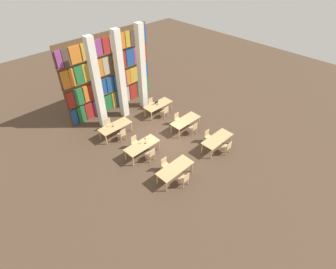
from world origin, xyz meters
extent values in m
plane|color=#4C3828|center=(0.00, 0.00, 0.00)|extent=(40.00, 40.00, 0.00)
cube|color=brown|center=(0.00, 5.54, 2.75)|extent=(6.85, 0.06, 5.50)
cube|color=brown|center=(0.00, 5.54, 0.01)|extent=(6.85, 0.35, 0.03)
cube|color=navy|center=(-3.14, 5.50, 0.63)|extent=(0.37, 0.20, 1.20)
cube|color=#236B38|center=(-2.61, 5.50, 0.63)|extent=(0.54, 0.20, 1.20)
cube|color=maroon|center=(-2.01, 5.50, 0.63)|extent=(0.60, 0.20, 1.20)
cube|color=#84387A|center=(-1.49, 5.50, 0.63)|extent=(0.35, 0.20, 1.20)
cube|color=navy|center=(-1.02, 5.50, 0.63)|extent=(0.54, 0.20, 1.20)
cube|color=#236B38|center=(-0.44, 5.50, 0.63)|extent=(0.56, 0.20, 1.20)
cube|color=#B7932D|center=(0.04, 5.50, 0.63)|extent=(0.28, 0.20, 1.20)
cube|color=navy|center=(0.51, 5.50, 0.63)|extent=(0.58, 0.20, 1.20)
cube|color=tan|center=(1.15, 5.50, 0.63)|extent=(0.60, 0.20, 1.20)
cube|color=maroon|center=(1.86, 5.50, 0.63)|extent=(0.68, 0.20, 1.20)
cube|color=#236B38|center=(2.56, 5.50, 0.63)|extent=(0.60, 0.20, 1.20)
cube|color=#236B38|center=(3.14, 5.50, 0.63)|extent=(0.46, 0.20, 1.20)
cube|color=brown|center=(0.00, 5.54, 1.39)|extent=(6.85, 0.35, 0.03)
cube|color=maroon|center=(-3.09, 5.50, 1.95)|extent=(0.48, 0.20, 1.09)
cube|color=#236B38|center=(-2.52, 5.50, 1.95)|extent=(0.59, 0.20, 1.09)
cube|color=orange|center=(-1.99, 5.50, 1.95)|extent=(0.30, 0.20, 1.09)
cube|color=maroon|center=(-1.62, 5.50, 1.95)|extent=(0.30, 0.20, 1.09)
cube|color=tan|center=(-1.28, 5.50, 1.95)|extent=(0.26, 0.20, 1.09)
cube|color=navy|center=(-0.74, 5.50, 1.95)|extent=(0.66, 0.20, 1.09)
cube|color=navy|center=(-0.08, 5.50, 1.95)|extent=(0.52, 0.20, 1.09)
cube|color=navy|center=(0.50, 5.50, 1.95)|extent=(0.51, 0.20, 1.09)
cube|color=#84387A|center=(1.05, 5.50, 1.95)|extent=(0.51, 0.20, 1.09)
cube|color=orange|center=(1.52, 5.50, 1.95)|extent=(0.35, 0.20, 1.09)
cube|color=#B7932D|center=(2.03, 5.50, 1.95)|extent=(0.62, 0.20, 1.09)
cube|color=#B7932D|center=(2.66, 5.50, 1.95)|extent=(0.58, 0.20, 1.09)
cube|color=navy|center=(3.20, 5.50, 1.95)|extent=(0.35, 0.20, 1.09)
cube|color=brown|center=(0.00, 5.54, 2.77)|extent=(6.85, 0.35, 0.03)
cube|color=orange|center=(-3.08, 5.50, 3.36)|extent=(0.49, 0.20, 1.16)
cube|color=orange|center=(-2.66, 5.50, 3.36)|extent=(0.30, 0.20, 1.16)
cube|color=#236B38|center=(-2.18, 5.50, 3.36)|extent=(0.52, 0.20, 1.16)
cube|color=#B7932D|center=(-1.66, 5.50, 3.36)|extent=(0.45, 0.20, 1.16)
cube|color=#84387A|center=(-1.09, 5.50, 3.36)|extent=(0.65, 0.20, 1.16)
cube|color=orange|center=(-0.59, 5.50, 3.36)|extent=(0.30, 0.20, 1.16)
cube|color=tan|center=(-0.19, 5.50, 3.36)|extent=(0.45, 0.20, 1.16)
cube|color=#47382D|center=(0.19, 5.50, 3.36)|extent=(0.25, 0.20, 1.16)
cube|color=#B7932D|center=(0.64, 5.50, 3.36)|extent=(0.51, 0.20, 1.16)
cube|color=maroon|center=(1.20, 5.50, 3.36)|extent=(0.51, 0.20, 1.16)
cube|color=navy|center=(1.84, 5.50, 3.36)|extent=(0.65, 0.20, 1.16)
cube|color=#84387A|center=(2.43, 5.50, 3.36)|extent=(0.48, 0.20, 1.16)
cube|color=#236B38|center=(2.82, 5.50, 3.36)|extent=(0.26, 0.20, 1.16)
cube|color=maroon|center=(3.15, 5.50, 3.36)|extent=(0.33, 0.20, 1.16)
cube|color=brown|center=(0.00, 5.54, 4.14)|extent=(6.85, 0.35, 0.03)
cube|color=#84387A|center=(-3.15, 5.50, 4.67)|extent=(0.35, 0.20, 1.04)
cube|color=#47382D|center=(-2.73, 5.50, 4.67)|extent=(0.43, 0.20, 1.04)
cube|color=orange|center=(-2.12, 5.50, 4.67)|extent=(0.69, 0.20, 1.04)
cube|color=#B7932D|center=(-1.56, 5.50, 4.67)|extent=(0.29, 0.20, 1.04)
cube|color=orange|center=(-1.13, 5.50, 4.67)|extent=(0.45, 0.20, 1.04)
cube|color=#84387A|center=(-0.56, 5.50, 4.67)|extent=(0.57, 0.20, 1.04)
cube|color=maroon|center=(0.05, 5.50, 4.67)|extent=(0.49, 0.20, 1.04)
cube|color=tan|center=(0.54, 5.50, 4.67)|extent=(0.35, 0.20, 1.04)
cube|color=orange|center=(0.98, 5.50, 4.67)|extent=(0.45, 0.20, 1.04)
cube|color=orange|center=(1.38, 5.50, 4.67)|extent=(0.30, 0.20, 1.04)
cube|color=#B7932D|center=(1.78, 5.50, 4.67)|extent=(0.36, 0.20, 1.04)
cube|color=#47382D|center=(2.15, 5.50, 4.67)|extent=(0.28, 0.20, 1.04)
cube|color=tan|center=(2.55, 5.50, 4.67)|extent=(0.39, 0.20, 1.04)
cube|color=navy|center=(3.08, 5.50, 4.67)|extent=(0.59, 0.20, 1.04)
cube|color=silver|center=(-1.78, 4.15, 3.00)|extent=(0.45, 0.45, 6.00)
cube|color=silver|center=(0.00, 4.15, 3.00)|extent=(0.45, 0.45, 6.00)
cube|color=silver|center=(1.78, 4.15, 3.00)|extent=(0.45, 0.45, 6.00)
cube|color=tan|center=(-1.76, -2.59, 0.73)|extent=(2.10, 0.86, 0.04)
cylinder|color=tan|center=(-2.72, -2.94, 0.35)|extent=(0.07, 0.07, 0.71)
cylinder|color=tan|center=(-0.79, -2.94, 0.35)|extent=(0.07, 0.07, 0.71)
cylinder|color=tan|center=(-2.72, -2.24, 0.35)|extent=(0.07, 0.07, 0.71)
cylinder|color=tan|center=(-0.79, -2.24, 0.35)|extent=(0.07, 0.07, 0.71)
cylinder|color=tan|center=(-1.96, -3.07, 0.21)|extent=(0.04, 0.04, 0.42)
cylinder|color=tan|center=(-1.60, -3.07, 0.21)|extent=(0.04, 0.04, 0.42)
cylinder|color=tan|center=(-1.96, -3.41, 0.21)|extent=(0.04, 0.04, 0.42)
cylinder|color=tan|center=(-1.60, -3.41, 0.21)|extent=(0.04, 0.04, 0.42)
cube|color=tan|center=(-1.78, -3.24, 0.44)|extent=(0.42, 0.40, 0.04)
cube|color=tan|center=(-1.78, -3.42, 0.67)|extent=(0.40, 0.03, 0.42)
cylinder|color=tan|center=(-1.60, -2.11, 0.21)|extent=(0.04, 0.04, 0.42)
cylinder|color=tan|center=(-1.96, -2.11, 0.21)|extent=(0.04, 0.04, 0.42)
cylinder|color=tan|center=(-1.60, -1.77, 0.21)|extent=(0.04, 0.04, 0.42)
cylinder|color=tan|center=(-1.96, -1.77, 0.21)|extent=(0.04, 0.04, 0.42)
cube|color=tan|center=(-1.78, -1.94, 0.44)|extent=(0.42, 0.40, 0.04)
cube|color=tan|center=(-1.78, -1.75, 0.67)|extent=(0.40, 0.03, 0.42)
cube|color=tan|center=(1.77, -2.67, 0.73)|extent=(2.10, 0.86, 0.04)
cylinder|color=tan|center=(0.81, -3.02, 0.35)|extent=(0.07, 0.07, 0.71)
cylinder|color=tan|center=(2.74, -3.02, 0.35)|extent=(0.07, 0.07, 0.71)
cylinder|color=tan|center=(0.81, -2.32, 0.35)|extent=(0.07, 0.07, 0.71)
cylinder|color=tan|center=(2.74, -2.32, 0.35)|extent=(0.07, 0.07, 0.71)
cylinder|color=tan|center=(1.64, -3.15, 0.21)|extent=(0.04, 0.04, 0.42)
cylinder|color=tan|center=(2.00, -3.15, 0.21)|extent=(0.04, 0.04, 0.42)
cylinder|color=tan|center=(1.64, -3.49, 0.21)|extent=(0.04, 0.04, 0.42)
cylinder|color=tan|center=(2.00, -3.49, 0.21)|extent=(0.04, 0.04, 0.42)
cube|color=tan|center=(1.82, -3.32, 0.44)|extent=(0.42, 0.40, 0.04)
cube|color=tan|center=(1.82, -3.50, 0.67)|extent=(0.40, 0.03, 0.42)
cylinder|color=tan|center=(2.00, -2.19, 0.21)|extent=(0.04, 0.04, 0.42)
cylinder|color=tan|center=(1.64, -2.19, 0.21)|extent=(0.04, 0.04, 0.42)
cylinder|color=tan|center=(2.00, -1.85, 0.21)|extent=(0.04, 0.04, 0.42)
cylinder|color=tan|center=(1.64, -1.85, 0.21)|extent=(0.04, 0.04, 0.42)
cube|color=tan|center=(1.82, -2.02, 0.44)|extent=(0.42, 0.40, 0.04)
cube|color=tan|center=(1.82, -1.83, 0.67)|extent=(0.40, 0.03, 0.42)
cube|color=tan|center=(-1.82, 0.03, 0.73)|extent=(2.10, 0.86, 0.04)
cylinder|color=tan|center=(-2.79, -0.32, 0.35)|extent=(0.07, 0.07, 0.71)
cylinder|color=tan|center=(-0.85, -0.32, 0.35)|extent=(0.07, 0.07, 0.71)
cylinder|color=tan|center=(-2.79, 0.38, 0.35)|extent=(0.07, 0.07, 0.71)
cylinder|color=tan|center=(-0.85, 0.38, 0.35)|extent=(0.07, 0.07, 0.71)
cylinder|color=tan|center=(-1.96, -0.45, 0.21)|extent=(0.04, 0.04, 0.42)
cylinder|color=tan|center=(-1.60, -0.45, 0.21)|extent=(0.04, 0.04, 0.42)
cylinder|color=tan|center=(-1.96, -0.79, 0.21)|extent=(0.04, 0.04, 0.42)
cylinder|color=tan|center=(-1.60, -0.79, 0.21)|extent=(0.04, 0.04, 0.42)
cube|color=tan|center=(-1.78, -0.62, 0.44)|extent=(0.42, 0.40, 0.04)
cube|color=tan|center=(-1.78, -0.80, 0.67)|extent=(0.40, 0.03, 0.42)
cylinder|color=tan|center=(-1.60, 0.51, 0.21)|extent=(0.04, 0.04, 0.42)
cylinder|color=tan|center=(-1.96, 0.51, 0.21)|extent=(0.04, 0.04, 0.42)
cylinder|color=tan|center=(-1.60, 0.85, 0.21)|extent=(0.04, 0.04, 0.42)
cylinder|color=tan|center=(-1.96, 0.85, 0.21)|extent=(0.04, 0.04, 0.42)
cube|color=tan|center=(-1.78, 0.68, 0.44)|extent=(0.42, 0.40, 0.04)
cube|color=tan|center=(-1.78, 0.87, 0.67)|extent=(0.40, 0.03, 0.42)
cylinder|color=brown|center=(-1.58, 0.01, 0.75)|extent=(0.14, 0.14, 0.01)
cylinder|color=brown|center=(-1.58, 0.01, 0.93)|extent=(0.02, 0.02, 0.33)
cone|color=brown|center=(-1.58, 0.01, 1.13)|extent=(0.11, 0.11, 0.07)
cube|color=tan|center=(1.81, -0.06, 0.73)|extent=(2.10, 0.86, 0.04)
cylinder|color=tan|center=(0.84, -0.41, 0.35)|extent=(0.07, 0.07, 0.71)
cylinder|color=tan|center=(2.77, -0.41, 0.35)|extent=(0.07, 0.07, 0.71)
cylinder|color=tan|center=(0.84, 0.29, 0.35)|extent=(0.07, 0.07, 0.71)
cylinder|color=tan|center=(2.77, 0.29, 0.35)|extent=(0.07, 0.07, 0.71)
cylinder|color=tan|center=(1.64, -0.54, 0.21)|extent=(0.04, 0.04, 0.42)
cylinder|color=tan|center=(2.00, -0.54, 0.21)|extent=(0.04, 0.04, 0.42)
cylinder|color=tan|center=(1.64, -0.88, 0.21)|extent=(0.04, 0.04, 0.42)
cylinder|color=tan|center=(2.00, -0.88, 0.21)|extent=(0.04, 0.04, 0.42)
cube|color=tan|center=(1.82, -0.71, 0.44)|extent=(0.42, 0.40, 0.04)
cube|color=tan|center=(1.82, -0.89, 0.67)|extent=(0.40, 0.03, 0.42)
cylinder|color=tan|center=(2.00, 0.42, 0.21)|extent=(0.04, 0.04, 0.42)
cylinder|color=tan|center=(1.64, 0.42, 0.21)|extent=(0.04, 0.04, 0.42)
cylinder|color=tan|center=(2.00, 0.76, 0.21)|extent=(0.04, 0.04, 0.42)
cylinder|color=tan|center=(1.64, 0.76, 0.21)|extent=(0.04, 0.04, 0.42)
cube|color=tan|center=(1.82, 0.59, 0.44)|extent=(0.42, 0.40, 0.04)
cube|color=tan|center=(1.82, 0.78, 0.67)|extent=(0.40, 0.03, 0.42)
cube|color=tan|center=(-1.84, 2.65, 0.73)|extent=(2.10, 0.86, 0.04)
cylinder|color=tan|center=(-2.80, 2.30, 0.35)|extent=(0.07, 0.07, 0.71)
cylinder|color=tan|center=(-0.87, 2.30, 0.35)|extent=(0.07, 0.07, 0.71)
cylinder|color=tan|center=(-2.80, 3.00, 0.35)|extent=(0.07, 0.07, 0.71)
cylinder|color=tan|center=(-0.87, 3.00, 0.35)|extent=(0.07, 0.07, 0.71)
cylinder|color=tan|center=(-2.03, 2.17, 0.21)|extent=(0.04, 0.04, 0.42)
cylinder|color=tan|center=(-1.67, 2.17, 0.21)|extent=(0.04, 0.04, 0.42)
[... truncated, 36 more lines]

